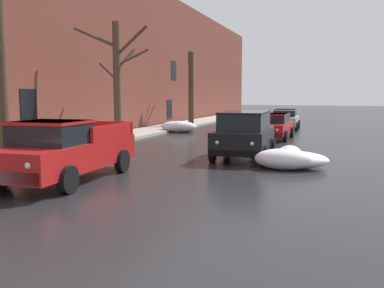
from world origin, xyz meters
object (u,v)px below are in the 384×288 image
bare_tree_far_down_block (191,88)px  sedan_red_parked_kerbside_mid (274,125)px  pickup_truck_red_approaching_near_lane (64,150)px  sedan_silver_parked_far_down_block (285,119)px  bare_tree_mid_block (117,77)px  suv_black_parked_kerbside_close (245,133)px

bare_tree_far_down_block → sedan_red_parked_kerbside_mid: size_ratio=1.27×
pickup_truck_red_approaching_near_lane → sedan_silver_parked_far_down_block: pickup_truck_red_approaching_near_lane is taller
pickup_truck_red_approaching_near_lane → sedan_silver_parked_far_down_block: size_ratio=1.22×
bare_tree_mid_block → sedan_silver_parked_far_down_block: 13.97m
sedan_red_parked_kerbside_mid → sedan_silver_parked_far_down_block: same height
bare_tree_mid_block → sedan_red_parked_kerbside_mid: bearing=32.3°
sedan_silver_parked_far_down_block → bare_tree_mid_block: bearing=-120.7°
pickup_truck_red_approaching_near_lane → suv_black_parked_kerbside_close: (3.93, 6.02, 0.11)m
bare_tree_mid_block → suv_black_parked_kerbside_close: bare_tree_mid_block is taller
pickup_truck_red_approaching_near_lane → sedan_silver_parked_far_down_block: (3.64, 20.98, -0.13)m
bare_tree_mid_block → pickup_truck_red_approaching_near_lane: (3.37, -9.18, -2.47)m
suv_black_parked_kerbside_close → sedan_silver_parked_far_down_block: bearing=91.1°
bare_tree_far_down_block → pickup_truck_red_approaching_near_lane: 20.89m
bare_tree_far_down_block → pickup_truck_red_approaching_near_lane: size_ratio=1.06×
bare_tree_mid_block → bare_tree_far_down_block: bare_tree_mid_block is taller
pickup_truck_red_approaching_near_lane → sedan_silver_parked_far_down_block: bearing=80.2°
sedan_red_parked_kerbside_mid → sedan_silver_parked_far_down_block: (-0.27, 7.19, 0.00)m
sedan_red_parked_kerbside_mid → pickup_truck_red_approaching_near_lane: bearing=-105.8°
bare_tree_mid_block → pickup_truck_red_approaching_near_lane: bare_tree_mid_block is taller
suv_black_parked_kerbside_close → sedan_red_parked_kerbside_mid: (-0.02, 7.76, -0.23)m
suv_black_parked_kerbside_close → sedan_red_parked_kerbside_mid: bearing=90.1°
bare_tree_far_down_block → suv_black_parked_kerbside_close: (7.32, -14.49, -1.97)m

